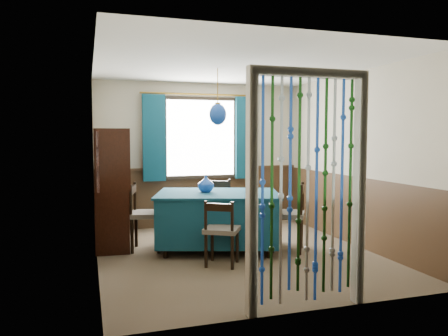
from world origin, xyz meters
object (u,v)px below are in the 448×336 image
object	(u,v)px
chair_near	(221,230)
pendant_lamp	(218,114)
vase_table	(206,184)
bowl_shelf	(117,165)
chair_far	(216,207)
chair_left	(145,215)
vase_sideboard	(115,179)
chair_right	(290,215)
dining_table	(218,217)
sideboard	(113,204)

from	to	relation	value
chair_near	pendant_lamp	world-z (taller)	pendant_lamp
vase_table	bowl_shelf	bearing A→B (deg)	158.49
chair_near	pendant_lamp	size ratio (longest dim) A/B	1.06
chair_near	chair_far	distance (m)	1.51
chair_left	pendant_lamp	distance (m)	1.72
pendant_lamp	vase_table	size ratio (longest dim) A/B	3.55
vase_table	vase_sideboard	world-z (taller)	vase_sideboard
chair_near	chair_right	xyz separation A→B (m)	(1.11, 0.40, 0.06)
chair_far	chair_left	world-z (taller)	chair_left
chair_far	dining_table	bearing A→B (deg)	108.12
dining_table	vase_table	distance (m)	0.48
chair_far	chair_right	distance (m)	1.31
chair_far	vase_sideboard	world-z (taller)	vase_sideboard
dining_table	pendant_lamp	size ratio (longest dim) A/B	2.51
dining_table	sideboard	xyz separation A→B (m)	(-1.38, 0.76, 0.13)
dining_table	chair_right	size ratio (longest dim) A/B	2.06
vase_sideboard	vase_table	bearing A→B (deg)	-36.19
chair_near	vase_table	distance (m)	0.98
chair_left	bowl_shelf	bearing A→B (deg)	-115.53
dining_table	bowl_shelf	xyz separation A→B (m)	(-1.32, 0.58, 0.71)
sideboard	chair_near	bearing A→B (deg)	-46.93
bowl_shelf	vase_table	bearing A→B (deg)	-21.51
chair_right	sideboard	xyz separation A→B (m)	(-2.31, 1.10, 0.09)
chair_right	vase_table	distance (m)	1.24
chair_right	sideboard	world-z (taller)	sideboard
vase_sideboard	chair_right	bearing A→B (deg)	-30.30
chair_far	vase_table	size ratio (longest dim) A/B	4.18
chair_right	bowl_shelf	world-z (taller)	bowl_shelf
chair_near	bowl_shelf	world-z (taller)	bowl_shelf
sideboard	bowl_shelf	distance (m)	0.62
chair_left	chair_far	bearing A→B (deg)	125.13
pendant_lamp	chair_near	bearing A→B (deg)	-103.33
chair_left	bowl_shelf	world-z (taller)	bowl_shelf
chair_right	chair_near	bearing A→B (deg)	140.10
chair_near	chair_right	world-z (taller)	chair_right
bowl_shelf	dining_table	bearing A→B (deg)	-23.64
chair_far	bowl_shelf	world-z (taller)	bowl_shelf
chair_near	chair_far	bearing A→B (deg)	106.48
vase_sideboard	chair_left	bearing A→B (deg)	-63.26
chair_far	sideboard	size ratio (longest dim) A/B	0.54
pendant_lamp	vase_sideboard	size ratio (longest dim) A/B	3.81
pendant_lamp	bowl_shelf	xyz separation A→B (m)	(-1.32, 0.58, -0.71)
chair_near	dining_table	bearing A→B (deg)	106.78
chair_near	vase_table	world-z (taller)	vase_table
dining_table	chair_near	xyz separation A→B (m)	(-0.18, -0.74, -0.03)
dining_table	vase_table	bearing A→B (deg)	158.56
chair_far	chair_near	bearing A→B (deg)	108.42
dining_table	pendant_lamp	xyz separation A→B (m)	(0.00, -0.00, 1.42)
vase_sideboard	sideboard	bearing A→B (deg)	-105.46
sideboard	vase_sideboard	bearing A→B (deg)	78.87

